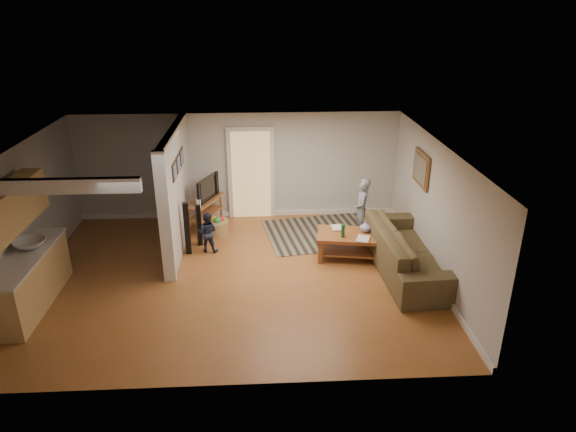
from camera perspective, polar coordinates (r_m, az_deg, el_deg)
The scene contains 11 objects.
ground at distance 9.86m, azimuth -5.87°, elevation -6.66°, with size 7.50×7.50×0.00m, color brown.
room_shell at distance 9.75m, azimuth -12.37°, elevation 2.01°, with size 7.54×6.02×2.52m.
area_rug at distance 11.60m, azimuth 4.19°, elevation -1.83°, with size 2.62×1.91×0.01m, color black.
sofa at distance 10.29m, azimuth 12.93°, elevation -5.84°, with size 2.92×1.14×0.85m, color #4B4125.
coffee_table at distance 10.40m, azimuth 7.11°, elevation -2.53°, with size 1.46×1.00×0.80m.
tv_console at distance 11.62m, azimuth -9.23°, elevation 1.50°, with size 0.85×1.25×1.00m.
speaker_left at distance 10.62m, azimuth -11.17°, elevation -1.36°, with size 0.11×0.11×1.12m, color black.
speaker_right at distance 10.98m, azimuth -9.87°, elevation -1.03°, with size 0.09×0.09×0.91m, color black.
toy_basket at distance 11.52m, azimuth -7.80°, elevation -1.20°, with size 0.51×0.51×0.45m.
child at distance 11.32m, azimuth 7.98°, elevation -2.70°, with size 0.52×0.34×1.42m, color gray.
toddler at distance 10.88m, azimuth -8.80°, elevation -3.85°, with size 0.42×0.33×0.86m, color #1C233B.
Camera 1 is at (0.53, -8.58, 4.83)m, focal length 32.00 mm.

